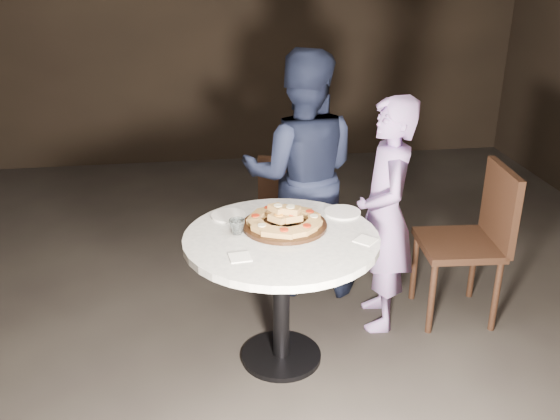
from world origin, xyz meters
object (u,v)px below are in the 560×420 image
object	(u,v)px
focaccia_pile	(285,218)
diner_teal	(385,216)
serving_board	(285,225)
table	(281,260)
diner_navy	(301,175)
chair_far	(287,197)
chair_right	(476,233)
water_glass	(237,227)

from	to	relation	value
focaccia_pile	diner_teal	world-z (taller)	diner_teal
serving_board	focaccia_pile	bearing A→B (deg)	108.85
table	diner_navy	bearing A→B (deg)	73.17
serving_board	chair_far	bearing A→B (deg)	80.86
focaccia_pile	chair_right	xyz separation A→B (m)	(1.23, 0.20, -0.27)
water_glass	diner_navy	xyz separation A→B (m)	(0.48, 0.77, -0.01)
focaccia_pile	diner_navy	xyz separation A→B (m)	(0.22, 0.72, -0.02)
chair_far	table	bearing A→B (deg)	98.22
chair_far	water_glass	bearing A→B (deg)	87.80
table	chair_far	xyz separation A→B (m)	(0.23, 1.30, -0.17)
diner_teal	chair_far	bearing A→B (deg)	-148.61
focaccia_pile	diner_teal	size ratio (longest dim) A/B	0.29
table	chair_far	bearing A→B (deg)	80.16
table	focaccia_pile	bearing A→B (deg)	72.87
serving_board	chair_far	xyz separation A→B (m)	(0.19, 1.19, -0.33)
chair_far	chair_right	xyz separation A→B (m)	(1.04, -0.99, 0.10)
table	diner_navy	world-z (taller)	diner_navy
diner_teal	chair_right	bearing A→B (deg)	96.14
focaccia_pile	serving_board	bearing A→B (deg)	-71.15
chair_far	diner_teal	xyz separation A→B (m)	(0.45, -0.98, 0.25)
diner_navy	chair_right	bearing A→B (deg)	162.41
focaccia_pile	diner_navy	size ratio (longest dim) A/B	0.25
serving_board	diner_teal	size ratio (longest dim) A/B	0.32
serving_board	diner_navy	size ratio (longest dim) A/B	0.28
serving_board	water_glass	size ratio (longest dim) A/B	5.36
table	diner_teal	size ratio (longest dim) A/B	0.84
table	water_glass	xyz separation A→B (m)	(-0.23, 0.06, 0.19)
water_glass	diner_teal	xyz separation A→B (m)	(0.91, 0.25, -0.10)
table	chair_right	size ratio (longest dim) A/B	1.21
diner_teal	serving_board	bearing A→B (deg)	-65.20
focaccia_pile	diner_navy	bearing A→B (deg)	73.21
chair_far	diner_teal	size ratio (longest dim) A/B	0.56
water_glass	focaccia_pile	bearing A→B (deg)	9.91
chair_far	diner_navy	distance (m)	0.58
focaccia_pile	diner_navy	world-z (taller)	diner_navy
diner_navy	serving_board	bearing A→B (deg)	83.03
table	serving_board	bearing A→B (deg)	72.84
water_glass	diner_navy	world-z (taller)	diner_navy
chair_far	chair_right	size ratio (longest dim) A/B	0.82
water_glass	diner_teal	bearing A→B (deg)	15.62
table	serving_board	size ratio (longest dim) A/B	2.60
serving_board	diner_navy	world-z (taller)	diner_navy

